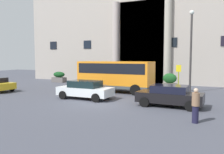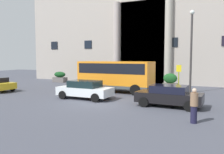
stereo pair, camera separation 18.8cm
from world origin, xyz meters
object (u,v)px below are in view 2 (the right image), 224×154
bus_stop_sign (179,75)px  pedestrian_man_crossing (194,106)px  parked_sedan_second (85,89)px  hedge_planter_entrance_left (170,81)px  lamppost_plaza_centre (191,45)px  scooter_by_planter (98,89)px  hedge_planter_far_east (60,77)px  parked_coupe_end (169,96)px  hedge_planter_east (141,80)px  orange_minibus (116,74)px  hedge_planter_west (93,77)px

bus_stop_sign → pedestrian_man_crossing: size_ratio=1.47×
bus_stop_sign → parked_sedan_second: 8.65m
hedge_planter_entrance_left → lamppost_plaza_centre: (2.22, -2.59, 3.48)m
scooter_by_planter → hedge_planter_far_east: bearing=148.0°
parked_coupe_end → hedge_planter_east: bearing=119.1°
pedestrian_man_crossing → bus_stop_sign: bearing=27.6°
parked_sedan_second → scooter_by_planter: bearing=91.6°
orange_minibus → parked_sedan_second: orange_minibus is taller
hedge_planter_far_east → hedge_planter_east: bearing=1.5°
orange_minibus → parked_coupe_end: size_ratio=1.63×
hedge_planter_east → parked_sedan_second: bearing=-99.2°
hedge_planter_far_east → lamppost_plaza_centre: 16.60m
orange_minibus → bus_stop_sign: (5.25, 1.97, -0.12)m
bus_stop_sign → pedestrian_man_crossing: bus_stop_sign is taller
bus_stop_sign → hedge_planter_west: bus_stop_sign is taller
parked_coupe_end → pedestrian_man_crossing: size_ratio=2.48×
parked_sedan_second → parked_coupe_end: parked_sedan_second is taller
hedge_planter_west → parked_coupe_end: (10.70, -9.55, -0.09)m
bus_stop_sign → hedge_planter_entrance_left: bearing=114.1°
lamppost_plaza_centre → hedge_planter_west: bearing=165.8°
orange_minibus → hedge_planter_far_east: orange_minibus is taller
hedge_planter_far_east → pedestrian_man_crossing: size_ratio=1.01×
hedge_planter_east → hedge_planter_west: (-5.91, -0.04, 0.13)m
orange_minibus → hedge_planter_east: orange_minibus is taller
orange_minibus → hedge_planter_far_east: 10.93m
hedge_planter_east → parked_coupe_end: bearing=-63.5°
hedge_planter_west → lamppost_plaza_centre: lamppost_plaza_centre is taller
hedge_planter_west → hedge_planter_far_east: 4.72m
hedge_planter_west → pedestrian_man_crossing: pedestrian_man_crossing is taller
hedge_planter_west → hedge_planter_far_east: size_ratio=1.00×
parked_sedan_second → parked_coupe_end: (6.31, -0.25, -0.01)m
lamppost_plaza_centre → orange_minibus: bearing=-160.9°
bus_stop_sign → scooter_by_planter: bearing=-145.6°
hedge_planter_east → parked_sedan_second: size_ratio=0.45×
orange_minibus → scooter_by_planter: orange_minibus is taller
bus_stop_sign → hedge_planter_far_east: 15.31m
hedge_planter_entrance_left → parked_coupe_end: bearing=-80.1°
pedestrian_man_crossing → lamppost_plaza_centre: size_ratio=0.23×
lamppost_plaza_centre → parked_sedan_second: bearing=-137.0°
hedge_planter_east → orange_minibus: bearing=-99.4°
orange_minibus → hedge_planter_east: 5.23m
hedge_planter_far_east → parked_coupe_end: parked_coupe_end is taller
parked_sedan_second → pedestrian_man_crossing: 8.86m
scooter_by_planter → hedge_planter_entrance_left: bearing=60.6°
parked_coupe_end → scooter_by_planter: (-6.30, 2.44, -0.25)m
scooter_by_planter → orange_minibus: bearing=77.1°
parked_coupe_end → scooter_by_planter: 6.77m
bus_stop_sign → hedge_planter_east: size_ratio=1.30×
orange_minibus → hedge_planter_far_east: (-9.78, 4.78, -1.00)m
orange_minibus → lamppost_plaza_centre: 7.07m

